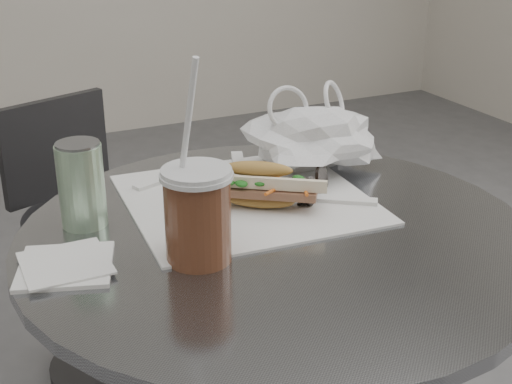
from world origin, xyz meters
name	(u,v)px	position (x,y,z in m)	size (l,w,h in m)	color
cafe_table	(275,382)	(0.00, 0.20, 0.47)	(0.76, 0.76, 0.74)	slate
chair_far	(95,257)	(-0.11, 1.02, 0.32)	(0.40, 0.42, 0.72)	#292A2C
sandwich_paper	(246,199)	(0.00, 0.32, 0.74)	(0.37, 0.35, 0.00)	white
banh_mi	(259,186)	(0.01, 0.28, 0.78)	(0.22, 0.19, 0.07)	#AB8E41
iced_coffee	(198,213)	(-0.14, 0.16, 0.81)	(0.10, 0.10, 0.28)	brown
sunglasses	(315,187)	(0.11, 0.28, 0.76)	(0.09, 0.09, 0.05)	black
plastic_bag	(316,141)	(0.17, 0.38, 0.80)	(0.22, 0.17, 0.11)	white
napkin_stack	(66,265)	(-0.30, 0.22, 0.74)	(0.15, 0.15, 0.01)	white
drink_can	(81,185)	(-0.25, 0.34, 0.80)	(0.07, 0.07, 0.13)	#59995D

